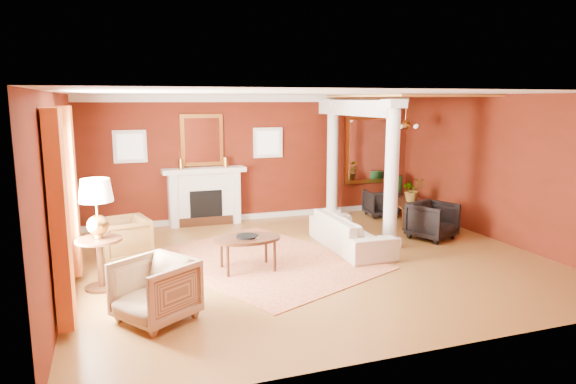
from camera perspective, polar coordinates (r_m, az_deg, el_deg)
name	(u,v)px	position (r m, az deg, el deg)	size (l,w,h in m)	color
ground	(313,260)	(9.12, 2.79, -7.60)	(8.00, 8.00, 0.00)	brown
room_shell	(314,146)	(8.72, 2.91, 5.12)	(8.04, 7.04, 2.92)	#5D170D
fireplace	(205,196)	(11.73, -9.24, -0.46)	(1.85, 0.42, 1.29)	white
overmantel_mirror	(202,140)	(11.70, -9.54, 5.71)	(0.95, 0.07, 1.15)	gold
flank_window_left	(130,147)	(11.56, -17.15, 4.85)	(0.70, 0.07, 0.70)	white
flank_window_right	(268,143)	(12.08, -2.24, 5.50)	(0.70, 0.07, 0.70)	white
left_window	(64,202)	(7.59, -23.59, -1.02)	(0.21, 2.55, 2.60)	white
column_front	(392,174)	(9.81, 11.44, 2.03)	(0.36, 0.36, 2.80)	white
column_back	(332,158)	(12.19, 4.96, 3.76)	(0.36, 0.36, 2.80)	white
header_beam	(355,108)	(11.12, 7.41, 9.26)	(0.30, 3.20, 0.32)	white
amber_ceiling	(406,96)	(11.56, 12.97, 10.36)	(2.30, 3.40, 0.04)	gold
dining_mirror	(369,150)	(13.11, 8.96, 4.66)	(1.30, 0.07, 1.70)	gold
chandelier	(405,125)	(11.64, 12.92, 7.29)	(0.60, 0.62, 0.75)	#B68639
crown_trim	(257,98)	(11.96, -3.43, 10.34)	(8.00, 0.08, 0.16)	white
base_trim	(259,216)	(12.27, -3.30, -2.66)	(8.00, 0.08, 0.12)	white
rug	(263,261)	(9.09, -2.80, -7.62)	(2.83, 3.77, 0.02)	maroon
sofa	(351,227)	(9.79, 6.96, -3.84)	(2.18, 0.64, 0.85)	beige
armchair_leopard	(123,237)	(9.42, -17.84, -4.82)	(0.83, 0.77, 0.85)	black
armchair_stripe	(155,287)	(6.83, -14.57, -10.23)	(0.86, 0.81, 0.88)	tan
coffee_table	(247,240)	(8.50, -4.53, -5.35)	(1.11, 1.11, 0.56)	black
coffee_book	(246,231)	(8.39, -4.69, -4.35)	(0.18, 0.02, 0.25)	black
side_table	(97,214)	(8.00, -20.44, -2.32)	(0.67, 0.67, 1.66)	black
dining_table	(410,206)	(12.05, 13.43, -1.49)	(1.45, 0.51, 0.81)	black
dining_chair_near	(433,219)	(10.80, 15.77, -2.91)	(0.80, 0.75, 0.82)	black
dining_chair_far	(380,202)	(12.64, 10.23, -1.06)	(0.69, 0.64, 0.71)	black
green_urn	(394,198)	(13.10, 11.72, -0.63)	(0.40, 0.40, 0.96)	#14411D
potted_plant	(413,179)	(11.96, 13.68, 1.40)	(0.48, 0.53, 0.41)	#26591E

